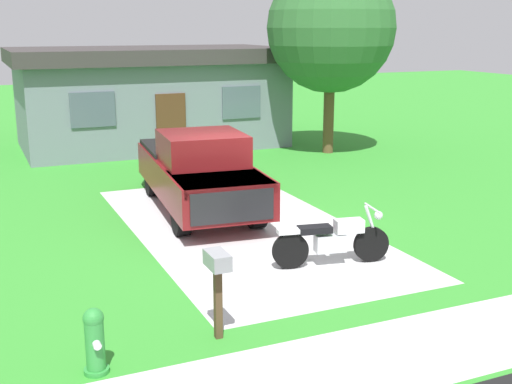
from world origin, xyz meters
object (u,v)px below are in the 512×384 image
motorcycle (332,240)px  shade_tree (331,28)px  mailbox (218,272)px  pickup_truck (198,170)px  neighbor_house (151,96)px  fire_hydrant (95,341)px

motorcycle → shade_tree: shade_tree is taller
mailbox → shade_tree: shade_tree is taller
motorcycle → mailbox: mailbox is taller
motorcycle → pickup_truck: bearing=102.3°
pickup_truck → mailbox: size_ratio=4.58×
mailbox → shade_tree: bearing=54.1°
mailbox → pickup_truck: bearing=73.5°
mailbox → neighbor_house: 15.82m
neighbor_house → mailbox: bearing=-101.6°
motorcycle → shade_tree: 11.66m
fire_hydrant → neighbor_house: bearing=72.6°
fire_hydrant → neighbor_house: (4.93, 15.75, 1.36)m
motorcycle → neighbor_house: size_ratio=0.23×
motorcycle → mailbox: 3.51m
mailbox → shade_tree: (8.34, 11.53, 3.20)m
motorcycle → pickup_truck: pickup_truck is taller
pickup_truck → neighbor_house: neighbor_house is taller
mailbox → shade_tree: size_ratio=0.20×
pickup_truck → shade_tree: (6.42, 5.08, 3.22)m
motorcycle → fire_hydrant: 5.14m
mailbox → shade_tree: 14.59m
pickup_truck → motorcycle: bearing=-77.7°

